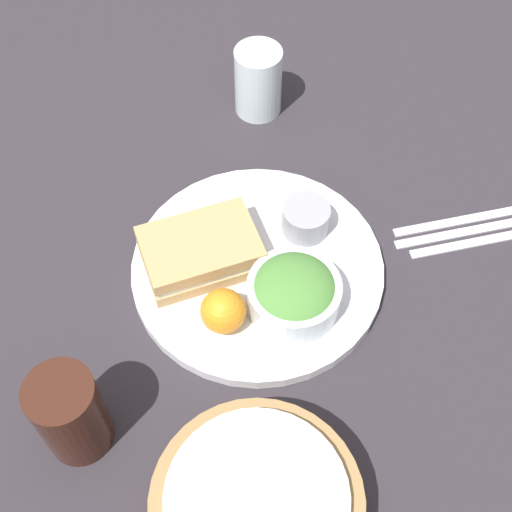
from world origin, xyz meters
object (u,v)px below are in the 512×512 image
salad_bowl (292,293)px  drink_glass (69,414)px  sandwich (199,251)px  water_glass (257,81)px  plate (256,269)px  fork (461,220)px  dressing_cup (304,219)px  spoon (472,242)px  bread_basket (253,508)px  knife (466,231)px

salad_bowl → drink_glass: (0.23, 0.15, 0.02)m
sandwich → water_glass: (-0.07, -0.28, 0.01)m
plate → drink_glass: (0.19, 0.21, 0.05)m
fork → plate: bearing=-176.2°
plate → water_glass: size_ratio=3.01×
salad_bowl → drink_glass: size_ratio=0.92×
dressing_cup → spoon: dressing_cup is taller
sandwich → dressing_cup: (-0.13, -0.05, -0.00)m
salad_bowl → water_glass: bearing=-83.1°
drink_glass → bread_basket: 0.20m
sandwich → spoon: size_ratio=0.95×
knife → water_glass: (0.27, -0.22, 0.05)m
bread_basket → dressing_cup: bearing=-100.0°
plate → water_glass: (-0.00, -0.28, 0.04)m
water_glass → plate: bearing=89.9°
drink_glass → knife: drink_glass is taller
bread_basket → knife: bread_basket is taller
salad_bowl → dressing_cup: size_ratio=1.84×
sandwich → plate: bearing=175.7°
water_glass → salad_bowl: bearing=96.9°
dressing_cup → knife: size_ratio=0.30×
salad_bowl → bread_basket: 0.24m
salad_bowl → dressing_cup: bearing=-99.1°
salad_bowl → bread_basket: bearing=79.6°
bread_basket → knife: bearing=-127.4°
drink_glass → sandwich: bearing=-119.4°
drink_glass → water_glass: 0.52m
sandwich → knife: size_ratio=0.82×
sandwich → bread_basket: size_ratio=0.78×
bread_basket → salad_bowl: bearing=-100.4°
plate → dressing_cup: dressing_cup is taller
bread_basket → water_glass: water_glass is taller
drink_glass → knife: bearing=-149.4°
drink_glass → salad_bowl: bearing=-146.4°
fork → bread_basket: bearing=-138.7°
spoon → knife: bearing=90.0°
sandwich → knife: (-0.33, -0.06, -0.04)m
salad_bowl → fork: salad_bowl is taller
sandwich → bread_basket: bread_basket is taller
fork → knife: same height
salad_bowl → knife: 0.26m
knife → water_glass: size_ratio=1.91×
bread_basket → water_glass: size_ratio=2.00×
sandwich → spoon: (-0.34, -0.04, -0.04)m
dressing_cup → drink_glass: (0.24, 0.26, 0.02)m
knife → drink_glass: bearing=-162.6°
fork → knife: size_ratio=0.95×
plate → knife: bearing=-166.9°
dressing_cup → fork: size_ratio=0.32×
sandwich → fork: 0.34m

